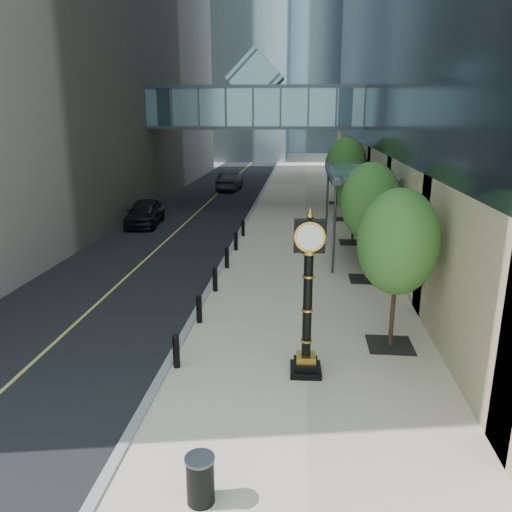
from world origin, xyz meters
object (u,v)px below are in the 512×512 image
(trash_bin, at_px, (200,481))
(pedestrian, at_px, (380,266))
(car_near, at_px, (145,212))
(car_far, at_px, (230,181))
(street_clock, at_px, (307,307))

(trash_bin, relative_size, pedestrian, 0.52)
(car_near, height_order, car_far, car_near)
(trash_bin, distance_m, car_near, 25.13)
(pedestrian, xyz_separation_m, car_far, (-10.25, 27.06, -0.07))
(trash_bin, height_order, car_far, car_far)
(pedestrian, xyz_separation_m, car_near, (-13.54, 10.94, -0.07))
(street_clock, relative_size, car_far, 0.91)
(street_clock, relative_size, pedestrian, 2.64)
(street_clock, relative_size, trash_bin, 5.07)
(pedestrian, bearing_deg, street_clock, 55.63)
(street_clock, height_order, pedestrian, street_clock)
(street_clock, height_order, car_near, street_clock)
(pedestrian, bearing_deg, trash_bin, 55.85)
(street_clock, bearing_deg, trash_bin, -113.35)
(trash_bin, distance_m, pedestrian, 13.67)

